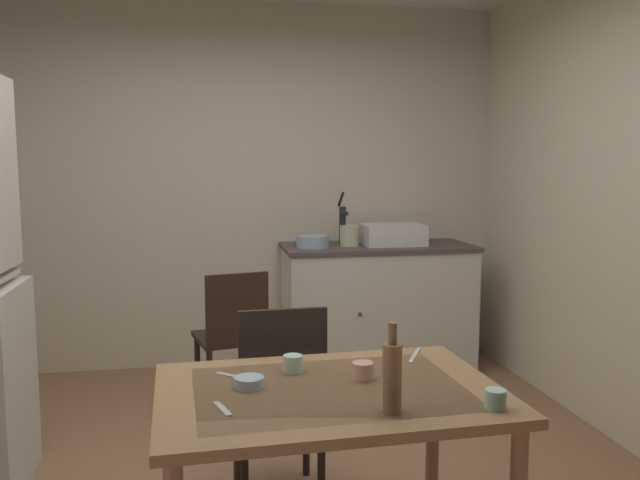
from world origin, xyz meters
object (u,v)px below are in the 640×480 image
sink_basin (392,234)px  chair_far_side (279,398)px  dining_table (329,414)px  glass_bottle (392,376)px  mixing_bowl_counter (312,241)px  teacup_cream (363,371)px  hand_pump (343,222)px  chair_by_counter (233,335)px  serving_bowl_wide (249,382)px

sink_basin → chair_far_side: sink_basin is taller
dining_table → glass_bottle: size_ratio=4.23×
mixing_bowl_counter → teacup_cream: mixing_bowl_counter is taller
hand_pump → chair_far_side: bearing=-110.3°
dining_table → sink_basin: bearing=68.9°
chair_by_counter → glass_bottle: bearing=-78.6°
sink_basin → chair_far_side: bearing=-120.1°
hand_pump → serving_bowl_wide: hand_pump is taller
sink_basin → chair_by_counter: bearing=-150.7°
mixing_bowl_counter → chair_by_counter: (-0.60, -0.63, -0.49)m
sink_basin → dining_table: (-0.95, -2.46, -0.35)m
hand_pump → dining_table: bearing=-103.1°
sink_basin → teacup_cream: sink_basin is taller
dining_table → serving_bowl_wide: (-0.27, 0.06, 0.11)m
sink_basin → serving_bowl_wide: bearing=-117.0°
sink_basin → glass_bottle: (-0.80, -2.71, -0.14)m
chair_far_side → teacup_cream: (0.24, -0.57, 0.30)m
chair_far_side → serving_bowl_wide: bearing=-106.4°
chair_by_counter → hand_pump: bearing=40.6°
chair_far_side → teacup_cream: chair_far_side is taller
sink_basin → chair_by_counter: (-1.21, -0.68, -0.53)m
sink_basin → serving_bowl_wide: size_ratio=4.18×
serving_bowl_wide → glass_bottle: bearing=-35.7°
chair_far_side → glass_bottle: (0.25, -0.89, 0.38)m
dining_table → serving_bowl_wide: size_ratio=11.62×
chair_by_counter → serving_bowl_wide: chair_by_counter is taller
mixing_bowl_counter → teacup_cream: size_ratio=2.93×
mixing_bowl_counter → hand_pump: bearing=21.7°
chair_far_side → chair_by_counter: chair_far_side is taller
chair_far_side → chair_by_counter: (-0.15, 1.14, -0.01)m
dining_table → chair_far_side: bearing=99.0°
chair_by_counter → serving_bowl_wide: (-0.02, -1.72, 0.29)m
dining_table → serving_bowl_wide: serving_bowl_wide is taller
mixing_bowl_counter → chair_by_counter: 1.00m
serving_bowl_wide → glass_bottle: size_ratio=0.36×
hand_pump → teacup_cream: size_ratio=4.92×
serving_bowl_wide → teacup_cream: (0.41, 0.02, 0.01)m
glass_bottle → sink_basin: bearing=73.6°
mixing_bowl_counter → chair_far_side: mixing_bowl_counter is taller
chair_by_counter → serving_bowl_wide: 1.75m
hand_pump → serving_bowl_wide: size_ratio=3.71×
dining_table → serving_bowl_wide: bearing=167.6°
dining_table → teacup_cream: 0.20m
mixing_bowl_counter → glass_bottle: (-0.19, -2.66, -0.10)m
chair_far_side → chair_by_counter: bearing=97.7°
serving_bowl_wide → hand_pump: bearing=70.6°
hand_pump → glass_bottle: (-0.43, -2.75, -0.23)m
teacup_cream → serving_bowl_wide: bearing=-177.6°
teacup_cream → hand_pump: bearing=79.6°
serving_bowl_wide → teacup_cream: teacup_cream is taller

